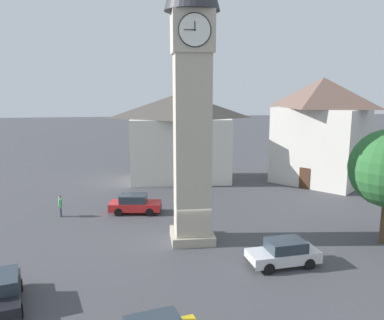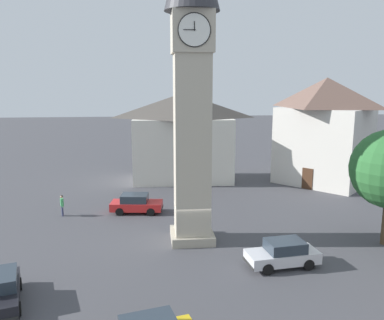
{
  "view_description": "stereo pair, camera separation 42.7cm",
  "coord_description": "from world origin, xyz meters",
  "px_view_note": "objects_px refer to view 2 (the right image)",
  "views": [
    {
      "loc": [
        3.08,
        25.06,
        10.37
      ],
      "look_at": [
        0.0,
        0.0,
        5.46
      ],
      "focal_mm": 37.4,
      "sensor_mm": 36.0,
      "label": 1
    },
    {
      "loc": [
        2.66,
        25.11,
        10.37
      ],
      "look_at": [
        0.0,
        0.0,
        5.46
      ],
      "focal_mm": 37.4,
      "sensor_mm": 36.0,
      "label": 2
    }
  ],
  "objects_px": {
    "car_silver_kerb": "(136,204)",
    "car_red_corner": "(283,254)",
    "clock_tower": "(192,49)",
    "building_corner_back": "(183,136)",
    "building_terrace_right": "(324,130)",
    "pedestrian": "(62,204)",
    "car_blue_kerb": "(0,290)"
  },
  "relations": [
    {
      "from": "car_red_corner",
      "to": "pedestrian",
      "type": "relative_size",
      "value": 2.55
    },
    {
      "from": "clock_tower",
      "to": "pedestrian",
      "type": "bearing_deg",
      "value": -31.68
    },
    {
      "from": "clock_tower",
      "to": "building_corner_back",
      "type": "height_order",
      "value": "clock_tower"
    },
    {
      "from": "clock_tower",
      "to": "car_silver_kerb",
      "type": "bearing_deg",
      "value": -57.78
    },
    {
      "from": "pedestrian",
      "to": "building_corner_back",
      "type": "xyz_separation_m",
      "value": [
        -10.47,
        -10.83,
        3.73
      ]
    },
    {
      "from": "pedestrian",
      "to": "building_terrace_right",
      "type": "xyz_separation_m",
      "value": [
        -24.79,
        -8.05,
        4.53
      ]
    },
    {
      "from": "building_terrace_right",
      "to": "car_silver_kerb",
      "type": "bearing_deg",
      "value": 22.4
    },
    {
      "from": "clock_tower",
      "to": "pedestrian",
      "type": "height_order",
      "value": "clock_tower"
    },
    {
      "from": "pedestrian",
      "to": "building_terrace_right",
      "type": "relative_size",
      "value": 0.15
    },
    {
      "from": "pedestrian",
      "to": "building_terrace_right",
      "type": "bearing_deg",
      "value": -162.02
    },
    {
      "from": "clock_tower",
      "to": "building_terrace_right",
      "type": "height_order",
      "value": "clock_tower"
    },
    {
      "from": "car_red_corner",
      "to": "car_blue_kerb",
      "type": "bearing_deg",
      "value": 9.98
    },
    {
      "from": "car_silver_kerb",
      "to": "building_terrace_right",
      "type": "distance_m",
      "value": 21.12
    },
    {
      "from": "car_silver_kerb",
      "to": "building_corner_back",
      "type": "height_order",
      "value": "building_corner_back"
    },
    {
      "from": "pedestrian",
      "to": "clock_tower",
      "type": "bearing_deg",
      "value": 148.32
    },
    {
      "from": "car_silver_kerb",
      "to": "building_terrace_right",
      "type": "bearing_deg",
      "value": -157.6
    },
    {
      "from": "car_silver_kerb",
      "to": "car_red_corner",
      "type": "bearing_deg",
      "value": 129.3
    },
    {
      "from": "car_red_corner",
      "to": "building_terrace_right",
      "type": "distance_m",
      "value": 21.66
    },
    {
      "from": "car_blue_kerb",
      "to": "car_red_corner",
      "type": "height_order",
      "value": "same"
    },
    {
      "from": "pedestrian",
      "to": "building_terrace_right",
      "type": "height_order",
      "value": "building_terrace_right"
    },
    {
      "from": "pedestrian",
      "to": "building_corner_back",
      "type": "height_order",
      "value": "building_corner_back"
    },
    {
      "from": "car_silver_kerb",
      "to": "building_terrace_right",
      "type": "relative_size",
      "value": 0.39
    },
    {
      "from": "car_red_corner",
      "to": "building_terrace_right",
      "type": "relative_size",
      "value": 0.39
    },
    {
      "from": "car_blue_kerb",
      "to": "building_terrace_right",
      "type": "relative_size",
      "value": 0.4
    },
    {
      "from": "car_silver_kerb",
      "to": "car_red_corner",
      "type": "height_order",
      "value": "same"
    },
    {
      "from": "car_red_corner",
      "to": "car_silver_kerb",
      "type": "bearing_deg",
      "value": -50.7
    },
    {
      "from": "building_terrace_right",
      "to": "pedestrian",
      "type": "bearing_deg",
      "value": 17.98
    },
    {
      "from": "clock_tower",
      "to": "car_blue_kerb",
      "type": "xyz_separation_m",
      "value": [
        9.85,
        6.97,
        -11.62
      ]
    },
    {
      "from": "car_red_corner",
      "to": "building_corner_back",
      "type": "relative_size",
      "value": 0.39
    },
    {
      "from": "clock_tower",
      "to": "building_corner_back",
      "type": "relative_size",
      "value": 1.91
    },
    {
      "from": "clock_tower",
      "to": "building_terrace_right",
      "type": "relative_size",
      "value": 1.9
    },
    {
      "from": "car_silver_kerb",
      "to": "building_corner_back",
      "type": "xyz_separation_m",
      "value": [
        -4.7,
        -10.62,
        3.98
      ]
    }
  ]
}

